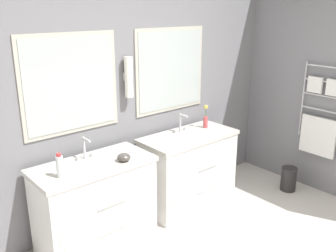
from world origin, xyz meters
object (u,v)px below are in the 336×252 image
at_px(vanity_left, 97,205).
at_px(flower_vase, 206,119).
at_px(vanity_right, 190,170).
at_px(amenity_bowl, 124,157).
at_px(toiletry_bottle, 60,166).
at_px(waste_bin, 289,178).

bearing_deg(vanity_left, flower_vase, 3.49).
bearing_deg(vanity_right, flower_vase, 16.03).
height_order(vanity_right, amenity_bowl, amenity_bowl).
bearing_deg(flower_vase, vanity_left, -176.51).
height_order(vanity_right, toiletry_bottle, toiletry_bottle).
bearing_deg(waste_bin, vanity_right, 155.14).
bearing_deg(vanity_right, toiletry_bottle, -178.00).
height_order(toiletry_bottle, waste_bin, toiletry_bottle).
bearing_deg(waste_bin, flower_vase, 143.27).
bearing_deg(vanity_left, waste_bin, -12.93).
relative_size(vanity_left, toiletry_bottle, 5.22).
distance_m(vanity_left, amenity_bowl, 0.51).
distance_m(toiletry_bottle, flower_vase, 1.81).
height_order(vanity_right, waste_bin, vanity_right).
bearing_deg(toiletry_bottle, amenity_bowl, -5.70).
relative_size(toiletry_bottle, flower_vase, 0.78).
height_order(vanity_left, toiletry_bottle, toiletry_bottle).
height_order(vanity_left, flower_vase, flower_vase).
relative_size(vanity_left, vanity_right, 1.00).
relative_size(vanity_left, waste_bin, 3.67).
bearing_deg(waste_bin, amenity_bowl, 168.54).
height_order(vanity_left, waste_bin, vanity_left).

